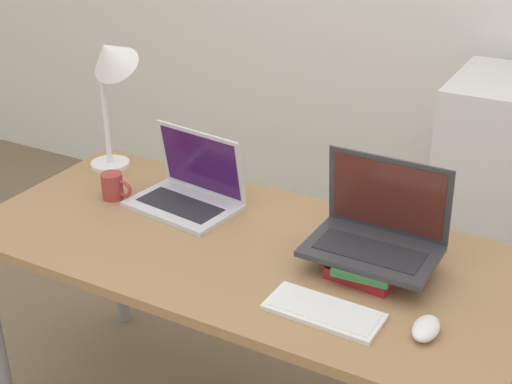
# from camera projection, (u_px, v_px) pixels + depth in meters

# --- Properties ---
(desk) EXTENTS (1.63, 0.75, 0.74)m
(desk) POSITION_uv_depth(u_px,v_px,m) (241.00, 265.00, 2.12)
(desk) COLOR #9E754C
(desk) RESTS_ON ground_plane
(laptop_left) EXTENTS (0.37, 0.28, 0.24)m
(laptop_left) POSITION_uv_depth(u_px,v_px,m) (189.00, 191.00, 2.29)
(laptop_left) COLOR silver
(laptop_left) RESTS_ON desk
(book_stack) EXTENTS (0.19, 0.27, 0.06)m
(book_stack) POSITION_uv_depth(u_px,v_px,m) (372.00, 260.00, 1.95)
(book_stack) COLOR maroon
(book_stack) RESTS_ON desk
(laptop_on_books) EXTENTS (0.35, 0.24, 0.25)m
(laptop_on_books) POSITION_uv_depth(u_px,v_px,m) (377.00, 232.00, 1.93)
(laptop_on_books) COLOR #333338
(laptop_on_books) RESTS_ON book_stack
(wireless_keyboard) EXTENTS (0.30, 0.14, 0.01)m
(wireless_keyboard) POSITION_uv_depth(u_px,v_px,m) (324.00, 311.00, 1.77)
(wireless_keyboard) COLOR white
(wireless_keyboard) RESTS_ON desk
(mouse) EXTENTS (0.06, 0.11, 0.04)m
(mouse) POSITION_uv_depth(u_px,v_px,m) (426.00, 328.00, 1.69)
(mouse) COLOR white
(mouse) RESTS_ON desk
(mug) EXTENTS (0.11, 0.07, 0.09)m
(mug) POSITION_uv_depth(u_px,v_px,m) (113.00, 186.00, 2.34)
(mug) COLOR #9E3833
(mug) RESTS_ON desk
(desk_lamp) EXTENTS (0.23, 0.20, 0.52)m
(desk_lamp) POSITION_uv_depth(u_px,v_px,m) (110.00, 70.00, 2.37)
(desk_lamp) COLOR white
(desk_lamp) RESTS_ON desk
(mini_fridge) EXTENTS (0.49, 0.56, 1.00)m
(mini_fridge) POSITION_uv_depth(u_px,v_px,m) (502.00, 201.00, 2.87)
(mini_fridge) COLOR white
(mini_fridge) RESTS_ON ground_plane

